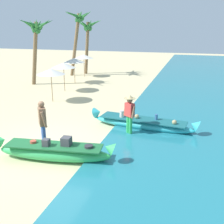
{
  "coord_description": "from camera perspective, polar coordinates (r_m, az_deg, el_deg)",
  "views": [
    {
      "loc": [
        4.8,
        -7.7,
        4.13
      ],
      "look_at": [
        1.83,
        2.09,
        0.9
      ],
      "focal_mm": 42.97,
      "sensor_mm": 36.0,
      "label": 1
    }
  ],
  "objects": [
    {
      "name": "boat_cyan_midground",
      "position": [
        11.44,
        6.5,
        -2.4
      ],
      "size": [
        4.68,
        1.28,
        0.76
      ],
      "color": "#33B2BC",
      "rests_on": "ground"
    },
    {
      "name": "boat_green_foreground",
      "position": [
        8.95,
        -12.16,
        -8.24
      ],
      "size": [
        4.06,
        1.19,
        0.81
      ],
      "color": "#38B760",
      "rests_on": "ground"
    },
    {
      "name": "parasol_row_3",
      "position": [
        23.77,
        -6.02,
        11.68
      ],
      "size": [
        1.6,
        1.6,
        1.91
      ],
      "color": "#8E6B47",
      "rests_on": "ground"
    },
    {
      "name": "parasol_row_1",
      "position": [
        18.25,
        -10.28,
        9.74
      ],
      "size": [
        1.6,
        1.6,
        1.91
      ],
      "color": "#8E6B47",
      "rests_on": "ground"
    },
    {
      "name": "parasol_row_2",
      "position": [
        21.01,
        -8.08,
        10.84
      ],
      "size": [
        1.6,
        1.6,
        1.91
      ],
      "color": "#8E6B47",
      "rests_on": "ground"
    },
    {
      "name": "parasol_row_0",
      "position": [
        15.73,
        -12.89,
        8.37
      ],
      "size": [
        1.6,
        1.6,
        1.91
      ],
      "color": "#8E6B47",
      "rests_on": "ground"
    },
    {
      "name": "palm_tree_leaning_seaward",
      "position": [
        20.66,
        -15.87,
        16.27
      ],
      "size": [
        2.33,
        2.59,
        4.85
      ],
      "color": "brown",
      "rests_on": "ground"
    },
    {
      "name": "person_vendor_hatted",
      "position": [
        10.5,
        3.74,
        -0.08
      ],
      "size": [
        0.56,
        0.47,
        1.67
      ],
      "color": "green",
      "rests_on": "ground"
    },
    {
      "name": "palm_tree_mid_cluster",
      "position": [
        25.16,
        -5.08,
        17.02
      ],
      "size": [
        2.62,
        2.54,
        4.94
      ],
      "color": "brown",
      "rests_on": "ground"
    },
    {
      "name": "palm_tree_tall_inland",
      "position": [
        24.04,
        -7.28,
        18.27
      ],
      "size": [
        2.58,
        2.67,
        5.6
      ],
      "color": "brown",
      "rests_on": "ground"
    },
    {
      "name": "ground_plane",
      "position": [
        9.97,
        -13.8,
        -7.49
      ],
      "size": [
        80.0,
        80.0,
        0.0
      ],
      "primitive_type": "plane",
      "color": "beige"
    },
    {
      "name": "person_tourist_customer",
      "position": [
        9.59,
        -14.54,
        -2.13
      ],
      "size": [
        0.51,
        0.56,
        1.76
      ],
      "color": "#3D5BA8",
      "rests_on": "ground"
    }
  ]
}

